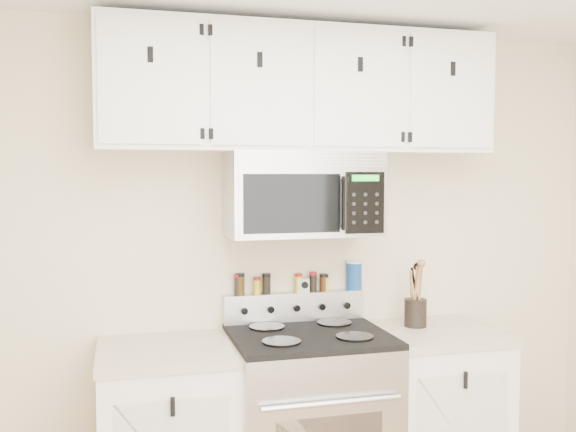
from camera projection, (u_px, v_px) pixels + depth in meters
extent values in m
cube|color=beige|center=(292.00, 264.00, 3.44)|extent=(3.50, 0.01, 2.50)
cube|color=#B7B7BA|center=(309.00, 430.00, 3.18)|extent=(0.76, 0.65, 0.92)
cube|color=black|center=(309.00, 336.00, 3.15)|extent=(0.76, 0.65, 0.03)
cube|color=#B7B7BA|center=(294.00, 306.00, 3.42)|extent=(0.76, 0.08, 0.15)
cylinder|color=black|center=(281.00, 342.00, 2.96)|extent=(0.18, 0.18, 0.01)
cylinder|color=black|center=(355.00, 337.00, 3.05)|extent=(0.18, 0.18, 0.01)
cylinder|color=black|center=(267.00, 327.00, 3.25)|extent=(0.18, 0.18, 0.01)
cylinder|color=black|center=(334.00, 323.00, 3.34)|extent=(0.18, 0.18, 0.01)
cube|color=gray|center=(167.00, 351.00, 3.00)|extent=(0.64, 0.62, 0.04)
cube|color=white|center=(433.00, 419.00, 3.38)|extent=(0.62, 0.60, 0.88)
cube|color=gray|center=(434.00, 333.00, 3.35)|extent=(0.64, 0.62, 0.04)
cube|color=#9E9EA3|center=(302.00, 194.00, 3.24)|extent=(0.76, 0.38, 0.42)
cube|color=#B7B7BA|center=(314.00, 159.00, 3.04)|extent=(0.73, 0.01, 0.08)
cube|color=black|center=(292.00, 204.00, 3.02)|extent=(0.47, 0.01, 0.28)
cube|color=black|center=(365.00, 203.00, 3.11)|extent=(0.20, 0.01, 0.30)
cylinder|color=black|center=(345.00, 203.00, 3.05)|extent=(0.03, 0.03, 0.26)
cube|color=white|center=(301.00, 91.00, 3.23)|extent=(2.00, 0.33, 0.62)
cube|color=white|center=(151.00, 80.00, 2.87)|extent=(0.46, 0.01, 0.57)
cube|color=black|center=(150.00, 54.00, 2.86)|extent=(0.02, 0.01, 0.07)
cube|color=white|center=(260.00, 84.00, 3.00)|extent=(0.46, 0.01, 0.57)
cube|color=black|center=(260.00, 60.00, 2.98)|extent=(0.03, 0.01, 0.07)
cube|color=white|center=(360.00, 88.00, 3.13)|extent=(0.46, 0.01, 0.57)
cube|color=black|center=(360.00, 64.00, 3.11)|extent=(0.03, 0.01, 0.07)
cube|color=white|center=(452.00, 91.00, 3.25)|extent=(0.46, 0.01, 0.57)
cube|color=black|center=(453.00, 69.00, 3.24)|extent=(0.02, 0.01, 0.07)
cylinder|color=black|center=(415.00, 313.00, 3.40)|extent=(0.12, 0.12, 0.15)
cylinder|color=#966236|center=(416.00, 292.00, 3.40)|extent=(0.01, 0.01, 0.27)
cylinder|color=#966236|center=(420.00, 290.00, 3.39)|extent=(0.01, 0.01, 0.29)
cylinder|color=#966236|center=(411.00, 293.00, 3.40)|extent=(0.01, 0.01, 0.26)
cylinder|color=black|center=(416.00, 292.00, 3.42)|extent=(0.01, 0.01, 0.26)
cylinder|color=#966236|center=(416.00, 292.00, 3.38)|extent=(0.01, 0.01, 0.28)
cube|color=silver|center=(303.00, 285.00, 3.43)|extent=(0.07, 0.07, 0.07)
cylinder|color=#154493|center=(354.00, 276.00, 3.50)|extent=(0.08, 0.08, 0.15)
cylinder|color=white|center=(354.00, 262.00, 3.49)|extent=(0.09, 0.09, 0.01)
cylinder|color=black|center=(238.00, 286.00, 3.33)|extent=(0.04, 0.04, 0.09)
cylinder|color=maroon|center=(238.00, 276.00, 3.33)|extent=(0.04, 0.04, 0.02)
cylinder|color=#3A2A0E|center=(240.00, 286.00, 3.34)|extent=(0.05, 0.05, 0.10)
cylinder|color=black|center=(240.00, 275.00, 3.33)|extent=(0.05, 0.05, 0.02)
cylinder|color=gold|center=(257.00, 287.00, 3.36)|extent=(0.04, 0.04, 0.07)
cylinder|color=maroon|center=(257.00, 279.00, 3.36)|extent=(0.04, 0.04, 0.02)
cylinder|color=black|center=(267.00, 285.00, 3.37)|extent=(0.04, 0.04, 0.09)
cylinder|color=black|center=(267.00, 275.00, 3.37)|extent=(0.05, 0.05, 0.02)
cylinder|color=gold|center=(299.00, 284.00, 3.42)|extent=(0.04, 0.04, 0.08)
cylinder|color=#A1190C|center=(299.00, 275.00, 3.42)|extent=(0.04, 0.04, 0.02)
cylinder|color=black|center=(313.00, 283.00, 3.44)|extent=(0.04, 0.04, 0.09)
cylinder|color=#A50C1C|center=(313.00, 273.00, 3.44)|extent=(0.04, 0.04, 0.02)
cylinder|color=#3D1D0E|center=(323.00, 284.00, 3.45)|extent=(0.04, 0.04, 0.08)
cylinder|color=black|center=(323.00, 275.00, 3.45)|extent=(0.04, 0.04, 0.02)
cylinder|color=yellow|center=(325.00, 284.00, 3.46)|extent=(0.04, 0.04, 0.07)
cylinder|color=black|center=(325.00, 276.00, 3.45)|extent=(0.04, 0.04, 0.02)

